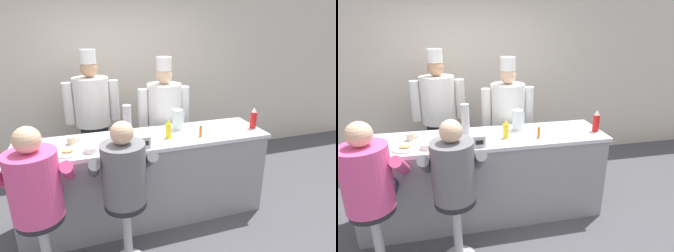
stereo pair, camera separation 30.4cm
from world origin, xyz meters
The scene contains 16 objects.
ground_plane centered at (0.00, 0.00, 0.00)m, with size 20.00×20.00×0.00m, color #4C4C51.
wall_back centered at (0.00, 1.94, 1.35)m, with size 10.00×0.06×2.70m.
diner_counter centered at (0.00, 0.34, 0.50)m, with size 2.72×0.68×0.99m.
ketchup_bottle_red centered at (1.28, 0.25, 1.11)m, with size 0.07×0.07×0.25m.
mustard_bottle_yellow centered at (0.23, 0.26, 1.09)m, with size 0.06×0.06×0.21m.
hot_sauce_bottle_orange centered at (0.58, 0.18, 1.05)m, with size 0.03×0.03×0.13m.
water_pitcher_clear centered at (0.42, 0.49, 1.11)m, with size 0.14×0.13×0.24m.
breakfast_plate centered at (-0.80, 0.17, 1.00)m, with size 0.24×0.24×0.05m.
cereal_bowl centered at (-0.58, 0.15, 1.02)m, with size 0.14×0.14×0.05m.
coffee_mug_tan centered at (-0.76, 0.41, 1.03)m, with size 0.12×0.08×0.08m.
cup_stack_steel centered at (-0.19, 0.36, 1.18)m, with size 0.09×0.09×0.37m.
napkin_dispenser_chrome centered at (-0.08, 0.08, 1.05)m, with size 0.12×0.07×0.12m.
diner_seated_pink centered at (-1.04, -0.28, 0.91)m, with size 0.59×0.59×1.45m.
diner_seated_grey centered at (-0.35, -0.28, 0.90)m, with size 0.57×0.56×1.42m.
cook_in_whites_near centered at (-0.48, 1.37, 1.02)m, with size 0.73×0.47×1.86m.
cook_in_whites_far centered at (0.41, 0.98, 0.98)m, with size 0.69×0.44×1.78m.
Camera 1 is at (-0.65, -2.42, 2.11)m, focal length 30.00 mm.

